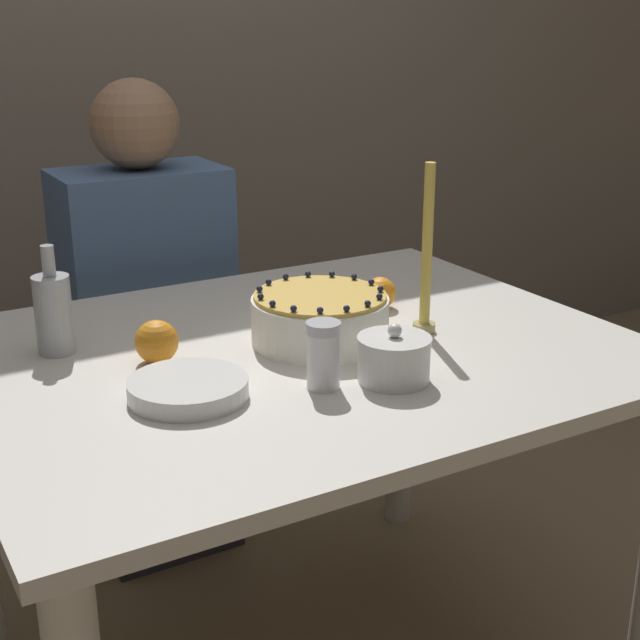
% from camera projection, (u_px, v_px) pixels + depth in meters
% --- Properties ---
extents(wall_behind, '(8.00, 0.05, 2.60)m').
position_uv_depth(wall_behind, '(67.00, 29.00, 2.62)').
color(wall_behind, slate).
rests_on(wall_behind, ground_plane).
extents(dining_table, '(1.22, 0.97, 0.76)m').
position_uv_depth(dining_table, '(297.00, 407.00, 1.70)').
color(dining_table, beige).
rests_on(dining_table, ground_plane).
extents(cake, '(0.26, 0.26, 0.11)m').
position_uv_depth(cake, '(320.00, 318.00, 1.66)').
color(cake, white).
rests_on(cake, dining_table).
extents(sugar_bowl, '(0.13, 0.13, 0.10)m').
position_uv_depth(sugar_bowl, '(394.00, 358.00, 1.49)').
color(sugar_bowl, silver).
rests_on(sugar_bowl, dining_table).
extents(sugar_shaker, '(0.06, 0.06, 0.11)m').
position_uv_depth(sugar_shaker, '(323.00, 355.00, 1.46)').
color(sugar_shaker, white).
rests_on(sugar_shaker, dining_table).
extents(plate_stack, '(0.20, 0.20, 0.03)m').
position_uv_depth(plate_stack, '(188.00, 389.00, 1.43)').
color(plate_stack, silver).
rests_on(plate_stack, dining_table).
extents(candle, '(0.04, 0.04, 0.33)m').
position_uv_depth(candle, '(427.00, 264.00, 1.69)').
color(candle, tan).
rests_on(candle, dining_table).
extents(bottle, '(0.07, 0.07, 0.20)m').
position_uv_depth(bottle, '(53.00, 312.00, 1.60)').
color(bottle, '#B2B7BC').
rests_on(bottle, dining_table).
extents(orange_fruit_0, '(0.07, 0.07, 0.07)m').
position_uv_depth(orange_fruit_0, '(380.00, 293.00, 1.86)').
color(orange_fruit_0, orange).
rests_on(orange_fruit_0, dining_table).
extents(orange_fruit_1, '(0.08, 0.08, 0.08)m').
position_uv_depth(orange_fruit_1, '(157.00, 342.00, 1.57)').
color(orange_fruit_1, orange).
rests_on(orange_fruit_1, dining_table).
extents(person_man_blue_shirt, '(0.40, 0.34, 1.21)m').
position_uv_depth(person_man_blue_shirt, '(150.00, 353.00, 2.27)').
color(person_man_blue_shirt, '#2D2D38').
rests_on(person_man_blue_shirt, ground_plane).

